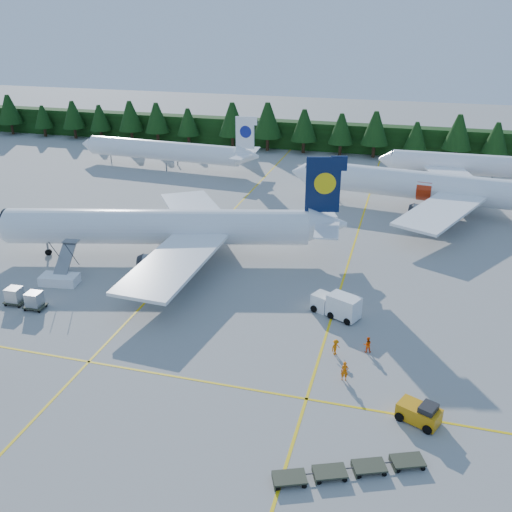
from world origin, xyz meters
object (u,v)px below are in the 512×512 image
(service_truck, at_px, (336,305))
(baggage_tug, at_px, (420,413))
(airliner_red, at_px, (421,186))
(airstairs, at_px, (60,276))
(airliner_navy, at_px, (152,227))

(service_truck, relative_size, baggage_tug, 1.52)
(service_truck, xyz_separation_m, baggage_tug, (8.62, -14.88, -0.39))
(airliner_red, distance_m, service_truck, 37.84)
(airliner_red, height_order, airstairs, airliner_red)
(airstairs, height_order, service_truck, airstairs)
(service_truck, bearing_deg, baggage_tug, -35.22)
(airliner_navy, distance_m, airliner_red, 42.81)
(airliner_red, xyz_separation_m, baggage_tug, (0.80, -51.81, -3.05))
(airstairs, bearing_deg, airliner_navy, 46.69)
(airliner_navy, height_order, baggage_tug, airliner_navy)
(airstairs, bearing_deg, baggage_tug, -27.27)
(service_truck, bearing_deg, airliner_red, 102.74)
(airliner_navy, bearing_deg, baggage_tug, -50.28)
(baggage_tug, bearing_deg, airliner_navy, 168.30)
(airstairs, xyz_separation_m, service_truck, (31.82, 0.96, 0.39))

